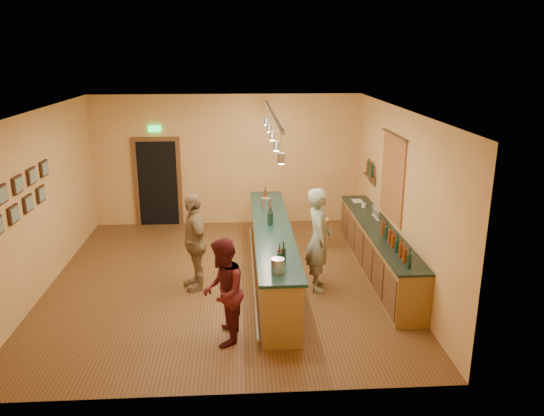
{
  "coord_description": "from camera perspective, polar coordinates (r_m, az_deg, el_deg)",
  "views": [
    {
      "loc": [
        0.31,
        -9.3,
        4.22
      ],
      "look_at": [
        0.9,
        0.2,
        1.36
      ],
      "focal_mm": 35.0,
      "sensor_mm": 36.0,
      "label": 1
    }
  ],
  "objects": [
    {
      "name": "wall_right",
      "position": [
        10.1,
        13.48,
        1.24
      ],
      "size": [
        0.02,
        7.0,
        3.2
      ],
      "primitive_type": "cube",
      "color": "tan",
      "rests_on": "floor"
    },
    {
      "name": "tasting_bar",
      "position": [
        9.99,
        0.02,
        -4.45
      ],
      "size": [
        0.73,
        5.1,
        1.38
      ],
      "color": "brown",
      "rests_on": "floor"
    },
    {
      "name": "ceiling",
      "position": [
        9.36,
        -5.55,
        10.42
      ],
      "size": [
        6.5,
        7.0,
        0.02
      ],
      "primitive_type": "cube",
      "color": "silver",
      "rests_on": "wall_back"
    },
    {
      "name": "wall_back",
      "position": [
        13.07,
        -4.88,
        5.12
      ],
      "size": [
        6.5,
        0.02,
        3.2
      ],
      "primitive_type": "cube",
      "color": "tan",
      "rests_on": "floor"
    },
    {
      "name": "bar_stool",
      "position": [
        11.65,
        5.41,
        -1.86
      ],
      "size": [
        0.32,
        0.32,
        0.66
      ],
      "rotation": [
        0.0,
        0.0,
        -0.16
      ],
      "color": "#A67F4B",
      "rests_on": "floor"
    },
    {
      "name": "customer_b",
      "position": [
        9.66,
        -8.34,
        -3.58
      ],
      "size": [
        0.74,
        1.13,
        1.79
      ],
      "primitive_type": "imported",
      "rotation": [
        0.0,
        0.0,
        -1.25
      ],
      "color": "#997A51",
      "rests_on": "floor"
    },
    {
      "name": "wall_front",
      "position": [
        6.37,
        -6.12,
        -7.62
      ],
      "size": [
        6.5,
        0.02,
        3.2
      ],
      "primitive_type": "cube",
      "color": "tan",
      "rests_on": "floor"
    },
    {
      "name": "wall_left",
      "position": [
        10.3,
        -23.67,
        0.57
      ],
      "size": [
        0.02,
        7.0,
        3.2
      ],
      "primitive_type": "cube",
      "color": "tan",
      "rests_on": "floor"
    },
    {
      "name": "tapestry",
      "position": [
        10.4,
        12.84,
        3.15
      ],
      "size": [
        0.03,
        1.4,
        1.6
      ],
      "primitive_type": "cube",
      "color": "maroon",
      "rests_on": "wall_right"
    },
    {
      "name": "bottle_shelf",
      "position": [
        11.84,
        10.52,
        4.0
      ],
      "size": [
        0.17,
        0.55,
        0.54
      ],
      "color": "#542A19",
      "rests_on": "wall_right"
    },
    {
      "name": "doorway",
      "position": [
        13.3,
        -12.18,
        2.91
      ],
      "size": [
        1.15,
        0.09,
        2.48
      ],
      "color": "black",
      "rests_on": "wall_back"
    },
    {
      "name": "back_counter",
      "position": [
        10.53,
        11.33,
        -4.37
      ],
      "size": [
        0.6,
        4.55,
        1.27
      ],
      "color": "brown",
      "rests_on": "floor"
    },
    {
      "name": "bartender",
      "position": [
        9.55,
        5.05,
        -3.38
      ],
      "size": [
        0.48,
        0.71,
        1.89
      ],
      "primitive_type": "imported",
      "rotation": [
        0.0,
        0.0,
        1.53
      ],
      "color": "gray",
      "rests_on": "floor"
    },
    {
      "name": "pendant_track",
      "position": [
        9.4,
        0.03,
        9.18
      ],
      "size": [
        0.11,
        4.6,
        0.5
      ],
      "color": "silver",
      "rests_on": "ceiling"
    },
    {
      "name": "customer_a",
      "position": [
        7.88,
        -5.29,
        -8.96
      ],
      "size": [
        0.67,
        0.83,
        1.62
      ],
      "primitive_type": "imported",
      "rotation": [
        0.0,
        0.0,
        -1.65
      ],
      "color": "#59191E",
      "rests_on": "floor"
    },
    {
      "name": "picture_grid",
      "position": [
        9.52,
        -25.16,
        1.34
      ],
      "size": [
        0.06,
        2.2,
        0.7
      ],
      "primitive_type": null,
      "color": "#382111",
      "rests_on": "wall_left"
    },
    {
      "name": "floor",
      "position": [
        10.22,
        -5.04,
        -7.72
      ],
      "size": [
        7.0,
        7.0,
        0.0
      ],
      "primitive_type": "plane",
      "color": "#553018",
      "rests_on": "ground"
    }
  ]
}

